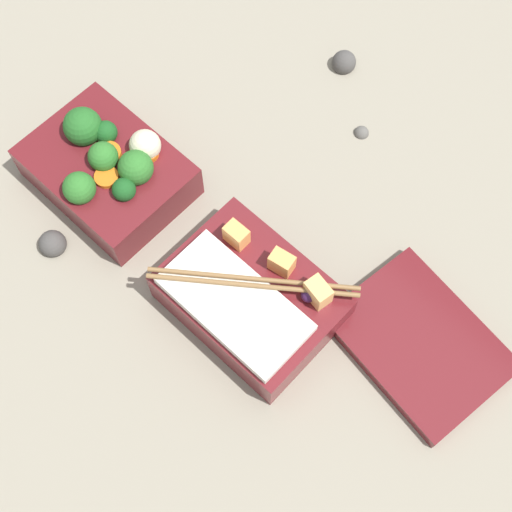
{
  "coord_description": "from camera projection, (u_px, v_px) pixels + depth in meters",
  "views": [
    {
      "loc": [
        0.3,
        -0.19,
        0.73
      ],
      "look_at": [
        0.09,
        0.03,
        0.05
      ],
      "focal_mm": 50.0,
      "sensor_mm": 36.0,
      "label": 1
    }
  ],
  "objects": [
    {
      "name": "bento_lid",
      "position": [
        420.0,
        343.0,
        0.75
      ],
      "size": [
        0.19,
        0.15,
        0.02
      ],
      "primitive_type": "cube",
      "rotation": [
        0.0,
        0.0,
        -0.15
      ],
      "color": "maroon",
      "rests_on": "ground_plane"
    },
    {
      "name": "bento_tray_rice",
      "position": [
        252.0,
        296.0,
        0.75
      ],
      "size": [
        0.18,
        0.14,
        0.08
      ],
      "color": "maroon",
      "rests_on": "ground_plane"
    },
    {
      "name": "pebble_2",
      "position": [
        344.0,
        62.0,
        0.9
      ],
      "size": [
        0.03,
        0.03,
        0.03
      ],
      "primitive_type": "sphere",
      "color": "#474442",
      "rests_on": "ground_plane"
    },
    {
      "name": "bento_tray_vegetable",
      "position": [
        108.0,
        168.0,
        0.81
      ],
      "size": [
        0.18,
        0.13,
        0.08
      ],
      "color": "maroon",
      "rests_on": "ground_plane"
    },
    {
      "name": "ground_plane",
      "position": [
        179.0,
        242.0,
        0.8
      ],
      "size": [
        3.0,
        3.0,
        0.0
      ],
      "primitive_type": "plane",
      "color": "gray"
    },
    {
      "name": "pebble_0",
      "position": [
        362.0,
        131.0,
        0.86
      ],
      "size": [
        0.02,
        0.02,
        0.02
      ],
      "primitive_type": "sphere",
      "color": "#595651",
      "rests_on": "ground_plane"
    },
    {
      "name": "pebble_1",
      "position": [
        53.0,
        244.0,
        0.79
      ],
      "size": [
        0.03,
        0.03,
        0.03
      ],
      "primitive_type": "sphere",
      "color": "#474442",
      "rests_on": "ground_plane"
    }
  ]
}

